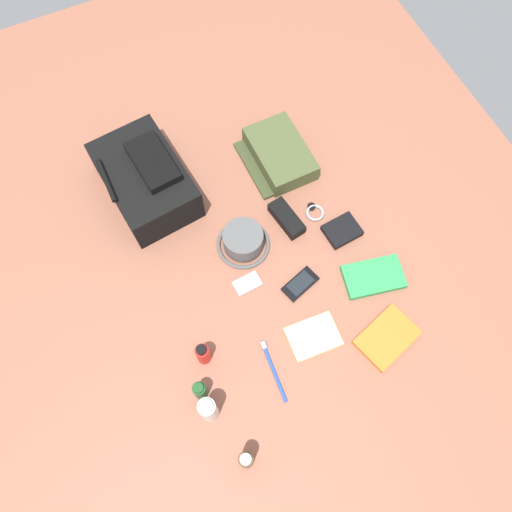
{
  "coord_description": "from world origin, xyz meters",
  "views": [
    {
      "loc": [
        -0.57,
        0.27,
        1.54
      ],
      "look_at": [
        0.0,
        0.0,
        0.04
      ],
      "focal_mm": 36.58,
      "sensor_mm": 36.0,
      "label": 1
    }
  ],
  "objects_px": {
    "shampoo_bottle": "(200,391)",
    "paperback_novel": "(387,337)",
    "bucket_hat": "(243,241)",
    "toothpaste_tube": "(208,410)",
    "travel_guidebook": "(373,277)",
    "toiletry_pouch": "(279,155)",
    "cologne_bottle": "(246,460)",
    "toothbrush": "(272,368)",
    "cell_phone": "(300,284)",
    "sunscreen_spray": "(203,354)",
    "backpack": "(146,180)",
    "sunglasses_case": "(287,218)",
    "wallet": "(342,231)",
    "media_player": "(247,284)",
    "notepad": "(313,337)",
    "wristwatch": "(315,212)"
  },
  "relations": [
    {
      "from": "backpack",
      "to": "cologne_bottle",
      "type": "bearing_deg",
      "value": 176.17
    },
    {
      "from": "media_player",
      "to": "notepad",
      "type": "bearing_deg",
      "value": -155.72
    },
    {
      "from": "paperback_novel",
      "to": "cell_phone",
      "type": "height_order",
      "value": "paperback_novel"
    },
    {
      "from": "toothpaste_tube",
      "to": "cell_phone",
      "type": "height_order",
      "value": "toothpaste_tube"
    },
    {
      "from": "shampoo_bottle",
      "to": "paperback_novel",
      "type": "bearing_deg",
      "value": -98.73
    },
    {
      "from": "toothpaste_tube",
      "to": "notepad",
      "type": "bearing_deg",
      "value": -79.07
    },
    {
      "from": "backpack",
      "to": "sunglasses_case",
      "type": "xyz_separation_m",
      "value": [
        -0.3,
        -0.37,
        -0.05
      ]
    },
    {
      "from": "travel_guidebook",
      "to": "paperback_novel",
      "type": "bearing_deg",
      "value": 161.91
    },
    {
      "from": "toothpaste_tube",
      "to": "wristwatch",
      "type": "distance_m",
      "value": 0.72
    },
    {
      "from": "backpack",
      "to": "sunglasses_case",
      "type": "relative_size",
      "value": 2.73
    },
    {
      "from": "wristwatch",
      "to": "wallet",
      "type": "bearing_deg",
      "value": -154.94
    },
    {
      "from": "sunglasses_case",
      "to": "wallet",
      "type": "bearing_deg",
      "value": -136.94
    },
    {
      "from": "media_player",
      "to": "wristwatch",
      "type": "relative_size",
      "value": 1.22
    },
    {
      "from": "wristwatch",
      "to": "media_player",
      "type": "bearing_deg",
      "value": 113.49
    },
    {
      "from": "backpack",
      "to": "wallet",
      "type": "xyz_separation_m",
      "value": [
        -0.41,
        -0.51,
        -0.06
      ]
    },
    {
      "from": "bucket_hat",
      "to": "wristwatch",
      "type": "relative_size",
      "value": 2.44
    },
    {
      "from": "shampoo_bottle",
      "to": "toothbrush",
      "type": "height_order",
      "value": "shampoo_bottle"
    },
    {
      "from": "backpack",
      "to": "sunscreen_spray",
      "type": "relative_size",
      "value": 3.38
    },
    {
      "from": "sunscreen_spray",
      "to": "wristwatch",
      "type": "height_order",
      "value": "sunscreen_spray"
    },
    {
      "from": "shampoo_bottle",
      "to": "sunscreen_spray",
      "type": "height_order",
      "value": "sunscreen_spray"
    },
    {
      "from": "toiletry_pouch",
      "to": "toothpaste_tube",
      "type": "height_order",
      "value": "toothpaste_tube"
    },
    {
      "from": "toothbrush",
      "to": "sunglasses_case",
      "type": "height_order",
      "value": "sunglasses_case"
    },
    {
      "from": "cologne_bottle",
      "to": "toothbrush",
      "type": "height_order",
      "value": "cologne_bottle"
    },
    {
      "from": "cologne_bottle",
      "to": "shampoo_bottle",
      "type": "distance_m",
      "value": 0.22
    },
    {
      "from": "backpack",
      "to": "toiletry_pouch",
      "type": "bearing_deg",
      "value": -99.36
    },
    {
      "from": "shampoo_bottle",
      "to": "sunscreen_spray",
      "type": "distance_m",
      "value": 0.1
    },
    {
      "from": "shampoo_bottle",
      "to": "paperback_novel",
      "type": "height_order",
      "value": "shampoo_bottle"
    },
    {
      "from": "shampoo_bottle",
      "to": "media_player",
      "type": "relative_size",
      "value": 1.26
    },
    {
      "from": "sunscreen_spray",
      "to": "travel_guidebook",
      "type": "bearing_deg",
      "value": -89.37
    },
    {
      "from": "sunscreen_spray",
      "to": "travel_guidebook",
      "type": "distance_m",
      "value": 0.58
    },
    {
      "from": "toothpaste_tube",
      "to": "sunscreen_spray",
      "type": "bearing_deg",
      "value": -16.73
    },
    {
      "from": "toothpaste_tube",
      "to": "wallet",
      "type": "distance_m",
      "value": 0.71
    },
    {
      "from": "cologne_bottle",
      "to": "paperback_novel",
      "type": "bearing_deg",
      "value": -75.86
    },
    {
      "from": "bucket_hat",
      "to": "sunglasses_case",
      "type": "height_order",
      "value": "bucket_hat"
    },
    {
      "from": "bucket_hat",
      "to": "shampoo_bottle",
      "type": "height_order",
      "value": "shampoo_bottle"
    },
    {
      "from": "bucket_hat",
      "to": "notepad",
      "type": "bearing_deg",
      "value": -170.24
    },
    {
      "from": "bucket_hat",
      "to": "travel_guidebook",
      "type": "height_order",
      "value": "bucket_hat"
    },
    {
      "from": "notepad",
      "to": "wallet",
      "type": "bearing_deg",
      "value": -38.42
    },
    {
      "from": "sunscreen_spray",
      "to": "toothpaste_tube",
      "type": "bearing_deg",
      "value": 163.27
    },
    {
      "from": "cologne_bottle",
      "to": "sunglasses_case",
      "type": "bearing_deg",
      "value": -34.92
    },
    {
      "from": "bucket_hat",
      "to": "toothpaste_tube",
      "type": "height_order",
      "value": "toothpaste_tube"
    },
    {
      "from": "cologne_bottle",
      "to": "notepad",
      "type": "bearing_deg",
      "value": -55.03
    },
    {
      "from": "wristwatch",
      "to": "bucket_hat",
      "type": "bearing_deg",
      "value": 91.39
    },
    {
      "from": "toiletry_pouch",
      "to": "toothpaste_tube",
      "type": "distance_m",
      "value": 0.88
    },
    {
      "from": "cologne_bottle",
      "to": "toothpaste_tube",
      "type": "bearing_deg",
      "value": 13.85
    },
    {
      "from": "cell_phone",
      "to": "notepad",
      "type": "height_order",
      "value": "notepad"
    },
    {
      "from": "backpack",
      "to": "wallet",
      "type": "distance_m",
      "value": 0.66
    },
    {
      "from": "cologne_bottle",
      "to": "toothpaste_tube",
      "type": "distance_m",
      "value": 0.16
    },
    {
      "from": "bucket_hat",
      "to": "sunglasses_case",
      "type": "xyz_separation_m",
      "value": [
        0.02,
        -0.16,
        -0.01
      ]
    },
    {
      "from": "cell_phone",
      "to": "toothbrush",
      "type": "xyz_separation_m",
      "value": [
        -0.2,
        0.19,
        -0.0
      ]
    }
  ]
}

